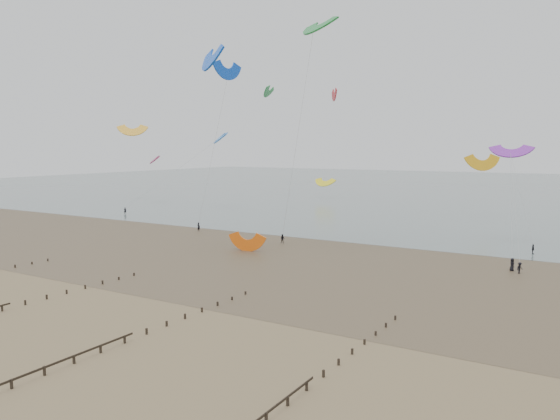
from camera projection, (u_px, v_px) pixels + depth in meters
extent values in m
plane|color=brown|center=(145.00, 316.00, 54.98)|extent=(500.00, 500.00, 0.00)
plane|color=#475654|center=(497.00, 189.00, 224.99)|extent=(500.00, 500.00, 0.00)
plane|color=#473A28|center=(309.00, 257.00, 84.73)|extent=(500.00, 500.00, 0.00)
ellipsoid|color=slate|center=(164.00, 259.00, 82.94)|extent=(23.60, 14.36, 0.01)
ellipsoid|color=slate|center=(389.00, 262.00, 81.12)|extent=(33.64, 18.32, 0.01)
ellipsoid|color=slate|center=(145.00, 232.00, 109.55)|extent=(26.95, 14.22, 0.01)
cube|color=black|center=(15.00, 266.00, 77.14)|extent=(0.16, 0.16, 0.51)
cube|color=black|center=(32.00, 263.00, 79.38)|extent=(0.16, 0.16, 0.48)
cube|color=black|center=(48.00, 260.00, 81.61)|extent=(0.16, 0.16, 0.45)
cube|color=black|center=(2.00, 309.00, 56.69)|extent=(0.16, 0.16, 0.65)
cube|color=black|center=(25.00, 303.00, 58.93)|extent=(0.16, 0.16, 0.62)
cube|color=black|center=(47.00, 297.00, 61.17)|extent=(0.16, 0.16, 0.59)
cube|color=black|center=(67.00, 292.00, 63.41)|extent=(0.16, 0.16, 0.57)
cube|color=black|center=(85.00, 287.00, 65.65)|extent=(0.16, 0.16, 0.54)
cube|color=black|center=(103.00, 283.00, 67.88)|extent=(0.16, 0.16, 0.51)
cube|color=black|center=(119.00, 278.00, 70.12)|extent=(0.16, 0.16, 0.48)
cube|color=black|center=(134.00, 274.00, 72.36)|extent=(0.16, 0.16, 0.45)
cube|color=black|center=(11.00, 384.00, 38.48)|extent=(0.16, 0.16, 0.77)
cube|color=black|center=(44.00, 371.00, 40.72)|extent=(0.16, 0.16, 0.74)
cube|color=black|center=(74.00, 360.00, 42.96)|extent=(0.16, 0.16, 0.71)
cube|color=black|center=(101.00, 350.00, 45.20)|extent=(0.16, 0.16, 0.68)
cube|color=black|center=(125.00, 340.00, 47.44)|extent=(0.16, 0.16, 0.65)
cube|color=black|center=(147.00, 332.00, 49.68)|extent=(0.16, 0.16, 0.62)
cube|color=black|center=(167.00, 324.00, 51.92)|extent=(0.16, 0.16, 0.59)
cube|color=black|center=(185.00, 317.00, 54.15)|extent=(0.16, 0.16, 0.57)
cube|color=black|center=(202.00, 310.00, 56.39)|extent=(0.16, 0.16, 0.54)
cube|color=black|center=(218.00, 304.00, 58.63)|extent=(0.16, 0.16, 0.51)
cube|color=black|center=(232.00, 298.00, 60.87)|extent=(0.16, 0.16, 0.48)
cube|color=black|center=(245.00, 293.00, 63.11)|extent=(0.16, 0.16, 0.45)
cube|color=black|center=(266.00, 418.00, 33.71)|extent=(0.16, 0.16, 0.71)
cube|color=black|center=(288.00, 402.00, 35.95)|extent=(0.16, 0.16, 0.68)
cube|color=black|center=(307.00, 387.00, 38.18)|extent=(0.16, 0.16, 0.65)
cube|color=black|center=(323.00, 374.00, 40.42)|extent=(0.16, 0.16, 0.62)
cube|color=black|center=(339.00, 362.00, 42.66)|extent=(0.16, 0.16, 0.59)
cube|color=black|center=(352.00, 352.00, 44.90)|extent=(0.16, 0.16, 0.57)
cube|color=black|center=(364.00, 342.00, 47.14)|extent=(0.16, 0.16, 0.54)
cube|color=black|center=(376.00, 333.00, 49.38)|extent=(0.16, 0.16, 0.51)
cube|color=black|center=(386.00, 325.00, 51.62)|extent=(0.16, 0.16, 0.48)
cube|color=black|center=(395.00, 318.00, 53.86)|extent=(0.16, 0.16, 0.45)
imported|color=black|center=(199.00, 227.00, 110.47)|extent=(0.68, 0.46, 1.84)
imported|color=black|center=(512.00, 265.00, 75.09)|extent=(0.96, 1.06, 1.81)
imported|color=black|center=(283.00, 239.00, 96.86)|extent=(0.96, 0.86, 1.61)
imported|color=black|center=(125.00, 211.00, 139.53)|extent=(0.75, 0.70, 1.71)
imported|color=black|center=(520.00, 268.00, 73.54)|extent=(1.02, 1.15, 1.55)
imported|color=black|center=(533.00, 249.00, 86.92)|extent=(0.58, 0.99, 1.59)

